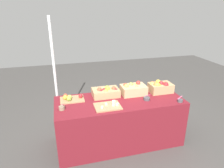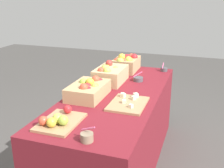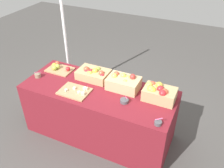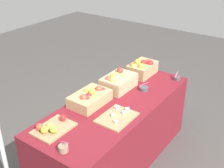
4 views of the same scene
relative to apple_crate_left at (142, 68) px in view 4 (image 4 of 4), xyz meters
The scene contains 10 objects.
ground_plane 1.10m from the apple_crate_left, behind, with size 10.00×10.00×0.00m, color #474442.
table 0.86m from the apple_crate_left, behind, with size 1.90×0.76×0.74m, color maroon.
apple_crate_left is the anchor object (origin of this frame).
apple_crate_middle 0.45m from the apple_crate_left, behind, with size 0.39×0.26×0.20m.
apple_crate_right 0.89m from the apple_crate_left, behind, with size 0.41×0.27×0.16m.
cutting_board_front 0.98m from the apple_crate_left, 163.08° to the right, with size 0.36×0.27×0.05m.
cutting_board_back 1.42m from the apple_crate_left, behind, with size 0.35×0.25×0.09m.
sample_bowl_near 0.43m from the apple_crate_left, 73.70° to the right, with size 0.08×0.08×0.09m.
sample_bowl_mid 1.57m from the apple_crate_left, behind, with size 0.08×0.10×0.10m.
sample_bowl_far 0.40m from the apple_crate_left, 146.10° to the right, with size 0.10×0.10×0.09m.
Camera 4 is at (-2.08, -1.44, 2.26)m, focal length 46.68 mm.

